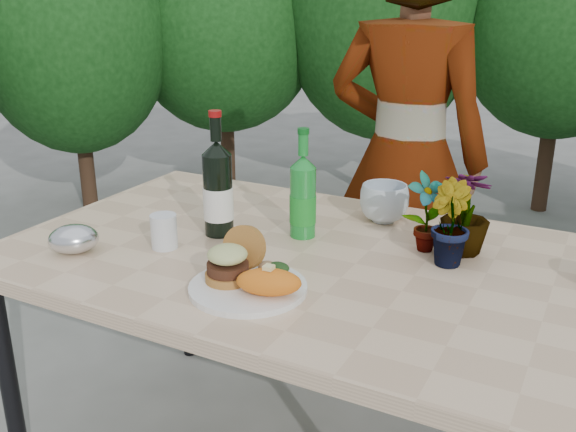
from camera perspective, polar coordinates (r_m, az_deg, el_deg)
The scene contains 16 objects.
patio_table at distance 1.75m, azimuth 1.22°, elevation -4.99°, with size 1.60×1.00×0.75m.
shrub_hedge at distance 3.13m, azimuth 17.86°, elevation 13.29°, with size 6.87×5.08×2.18m.
dinner_plate at distance 1.52m, azimuth -3.57°, elevation -6.38°, with size 0.28×0.28×0.01m, color white.
burger_stack at distance 1.54m, azimuth -5.00°, elevation -3.90°, with size 0.11×0.16×0.11m.
sweet_potato at distance 1.46m, azimuth -1.71°, elevation -5.89°, with size 0.15×0.08×0.06m, color orange.
grilled_veg at distance 1.58m, azimuth -1.30°, elevation -4.55°, with size 0.08×0.05×0.03m.
wine_bottle at distance 1.83m, azimuth -6.25°, elevation 2.29°, with size 0.09×0.09×0.36m.
sparkling_water at distance 1.81m, azimuth 1.33°, elevation 1.63°, with size 0.08×0.08×0.31m.
plastic_cup at distance 1.78m, azimuth -10.96°, elevation -1.35°, with size 0.07×0.07×0.10m, color silver.
seedling_left at distance 1.74m, azimuth 12.20°, elevation 0.27°, with size 0.11×0.08×0.22m, color #256121.
seedling_mid at distance 1.68m, azimuth 14.07°, elevation -0.62°, with size 0.12×0.10×0.22m, color #27591E.
seedling_right at distance 1.76m, azimuth 15.52°, elevation 0.35°, with size 0.13×0.13×0.23m, color #24581E.
blue_bowl at distance 1.96m, azimuth 8.54°, elevation 1.15°, with size 0.15×0.15×0.12m, color silver.
foil_packet_left at distance 1.81m, azimuth -18.52°, elevation -1.95°, with size 0.13×0.11×0.08m, color silver.
person at distance 2.42m, azimuth 10.45°, elevation 5.02°, with size 0.60×0.40×1.65m, color #A06450.
terracotta_pot at distance 4.21m, azimuth -4.00°, elevation 0.89°, with size 0.17×0.17×0.14m.
Camera 1 is at (0.71, -1.43, 1.43)m, focal length 40.00 mm.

